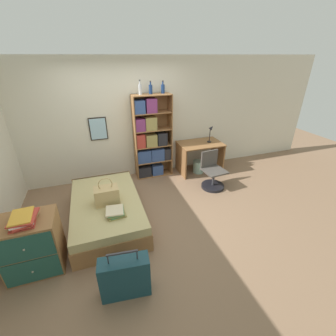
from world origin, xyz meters
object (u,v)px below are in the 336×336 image
at_px(suitcase, 125,277).
at_px(desk, 200,152).
at_px(magazine_pile_on_dresser, 23,219).
at_px(book_stack_on_bed, 116,212).
at_px(waste_bin, 198,167).
at_px(bed, 107,210).
at_px(desk_chair, 212,177).
at_px(dresser, 33,245).
at_px(bottle_clear, 163,89).
at_px(bottle_green, 140,89).
at_px(bottle_brown, 151,89).
at_px(bookcase, 150,141).
at_px(desk_lamp, 211,131).
at_px(handbag, 107,195).

relative_size(suitcase, desk, 0.66).
bearing_deg(magazine_pile_on_dresser, book_stack_on_bed, 13.88).
height_order(desk, waste_bin, desk).
bearing_deg(bed, suitcase, -86.83).
distance_m(magazine_pile_on_dresser, desk_chair, 3.47).
xyz_separation_m(dresser, bottle_clear, (2.45, 2.08, 1.57)).
distance_m(bed, bottle_green, 2.44).
height_order(dresser, waste_bin, dresser).
distance_m(suitcase, dresser, 1.31).
bearing_deg(desk_chair, bottle_brown, 136.42).
xyz_separation_m(bottle_green, bottle_clear, (0.49, 0.03, -0.01)).
xyz_separation_m(bookcase, bottle_green, (-0.18, 0.00, 1.11)).
distance_m(bed, waste_bin, 2.54).
distance_m(bottle_clear, desk_chair, 2.13).
distance_m(magazine_pile_on_dresser, desk_lamp, 4.03).
xyz_separation_m(bottle_clear, desk_lamp, (1.11, -0.20, -0.96)).
height_order(handbag, dresser, handbag).
distance_m(bookcase, desk_chair, 1.58).
height_order(desk_chair, waste_bin, desk_chair).
xyz_separation_m(magazine_pile_on_dresser, waste_bin, (3.25, 1.85, -0.69)).
relative_size(dresser, waste_bin, 2.65).
xyz_separation_m(bed, bookcase, (1.16, 1.36, 0.65)).
height_order(dresser, desk_chair, desk_chair).
relative_size(desk, desk_chair, 1.29).
distance_m(suitcase, waste_bin, 3.39).
relative_size(bed, bottle_clear, 7.24).
distance_m(suitcase, bookcase, 3.07).
bearing_deg(bottle_brown, waste_bin, -15.11).
relative_size(dresser, magazine_pile_on_dresser, 2.12).
bearing_deg(bottle_green, book_stack_on_bed, -115.49).
xyz_separation_m(handbag, desk, (2.30, 1.30, -0.09)).
distance_m(bottle_clear, desk_lamp, 1.48).
relative_size(bottle_green, desk, 0.28).
xyz_separation_m(bed, bottle_brown, (1.21, 1.41, 1.75)).
xyz_separation_m(bed, desk, (2.33, 1.19, 0.28)).
bearing_deg(book_stack_on_bed, bottle_brown, 59.52).
relative_size(bookcase, bottle_clear, 7.38).
bearing_deg(bed, book_stack_on_bed, -75.94).
bearing_deg(bottle_green, magazine_pile_on_dresser, -133.07).
height_order(bed, suitcase, suitcase).
height_order(handbag, book_stack_on_bed, handbag).
xyz_separation_m(handbag, magazine_pile_on_dresser, (-1.00, -0.61, 0.26)).
bearing_deg(suitcase, bottle_green, 72.26).
bearing_deg(dresser, handbag, 29.75).
xyz_separation_m(desk, waste_bin, (-0.05, -0.07, -0.35)).
bearing_deg(dresser, desk, 29.60).
bearing_deg(bottle_clear, desk, -13.30).
bearing_deg(bottle_green, bottle_brown, 11.01).
distance_m(bottle_brown, desk_chair, 2.25).
distance_m(bed, suitcase, 1.46).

